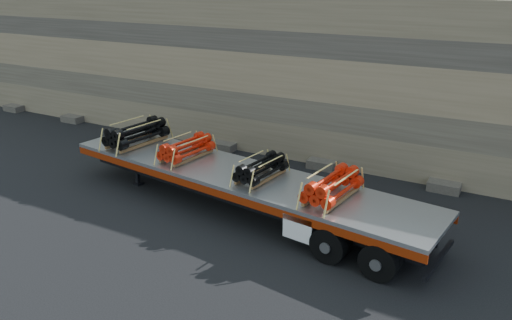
{
  "coord_description": "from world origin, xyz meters",
  "views": [
    {
      "loc": [
        9.08,
        -14.14,
        7.8
      ],
      "look_at": [
        1.24,
        0.21,
        1.71
      ],
      "focal_mm": 35.0,
      "sensor_mm": 36.0,
      "label": 1
    }
  ],
  "objects": [
    {
      "name": "bundle_front",
      "position": [
        -4.21,
        0.23,
        1.85
      ],
      "size": [
        1.54,
        2.6,
        0.87
      ],
      "primitive_type": null,
      "rotation": [
        0.0,
        0.0,
        -0.13
      ],
      "color": "black",
      "rests_on": "trailer"
    },
    {
      "name": "bundle_midrear",
      "position": [
        1.85,
        -0.56,
        1.75
      ],
      "size": [
        1.21,
        2.04,
        0.68
      ],
      "primitive_type": null,
      "rotation": [
        0.0,
        0.0,
        -0.13
      ],
      "color": "black",
      "rests_on": "trailer"
    },
    {
      "name": "rock_wall",
      "position": [
        0.0,
        6.5,
        3.5
      ],
      "size": [
        44.0,
        3.0,
        7.0
      ],
      "primitive_type": "cube",
      "color": "#7A6B54",
      "rests_on": "ground"
    },
    {
      "name": "bundle_midfront",
      "position": [
        -1.51,
        -0.12,
        1.78
      ],
      "size": [
        1.29,
        2.18,
        0.73
      ],
      "primitive_type": null,
      "rotation": [
        0.0,
        0.0,
        -0.13
      ],
      "color": "red",
      "rests_on": "trailer"
    },
    {
      "name": "trailer",
      "position": [
        0.86,
        -0.43,
        0.71
      ],
      "size": [
        14.35,
        4.53,
        1.41
      ],
      "primitive_type": null,
      "rotation": [
        0.0,
        0.0,
        -0.13
      ],
      "color": "#A9ACB1",
      "rests_on": "ground"
    },
    {
      "name": "ground",
      "position": [
        0.0,
        0.0,
        0.0
      ],
      "size": [
        120.0,
        120.0,
        0.0
      ],
      "primitive_type": "plane",
      "color": "black",
      "rests_on": "ground"
    },
    {
      "name": "bundle_rear",
      "position": [
        4.48,
        -0.91,
        1.8
      ],
      "size": [
        1.36,
        2.29,
        0.77
      ],
      "primitive_type": null,
      "rotation": [
        0.0,
        0.0,
        -0.13
      ],
      "color": "red",
      "rests_on": "trailer"
    }
  ]
}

